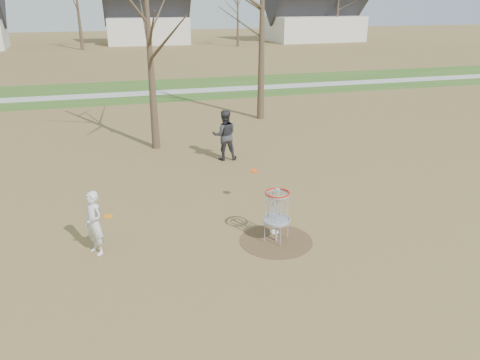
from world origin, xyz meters
name	(u,v)px	position (x,y,z in m)	size (l,w,h in m)	color
ground	(276,241)	(0.00, 0.00, 0.00)	(160.00, 160.00, 0.00)	brown
green_band	(166,89)	(0.00, 21.00, 0.01)	(160.00, 8.00, 0.01)	#2D5119
footpath	(168,92)	(0.00, 20.00, 0.01)	(160.00, 1.50, 0.01)	#9E9E99
dirt_circle	(276,241)	(0.00, 0.00, 0.01)	(1.80, 1.80, 0.01)	#47331E
player_standing	(94,223)	(-4.23, 0.61, 0.77)	(0.56, 0.37, 1.54)	silver
player_throwing	(225,135)	(0.29, 6.39, 0.92)	(0.90, 0.70, 1.85)	#2F2F34
disc_grounded	(274,232)	(0.11, 0.42, 0.02)	(0.22, 0.22, 0.02)	white
discs_in_play	(192,190)	(-1.80, 1.38, 1.01)	(4.24, 2.01, 0.11)	#EC4C0C
disc_golf_basket	(277,207)	(0.00, 0.00, 0.91)	(0.64, 0.64, 1.35)	#9EA3AD
bare_trees	(162,0)	(1.78, 35.79, 5.35)	(52.62, 44.98, 9.00)	#382B1E
houses_row	(167,15)	(4.32, 52.56, 3.52)	(56.51, 10.01, 7.26)	silver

